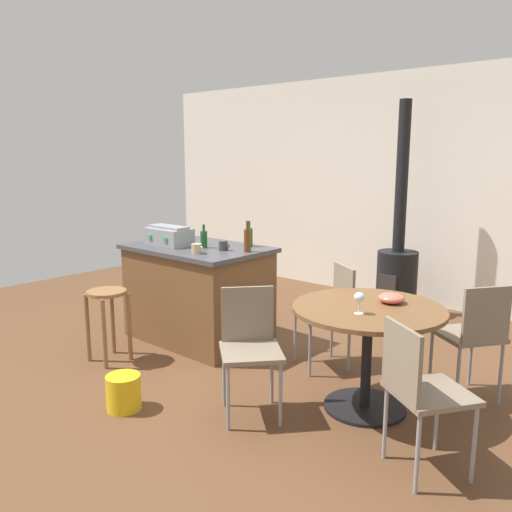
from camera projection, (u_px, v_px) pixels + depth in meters
The scene contains 19 objects.
ground_plane at pixel (253, 375), 4.25m from camera, with size 8.80×8.80×0.00m, color brown.
back_wall at pixel (417, 189), 6.15m from camera, with size 8.00×0.10×2.70m, color silver.
kitchen_island at pixel (198, 293), 5.01m from camera, with size 1.32×0.88×0.90m.
wooden_stool at pixel (108, 309), 4.46m from camera, with size 0.33×0.33×0.62m.
dining_table at pixel (368, 331), 3.58m from camera, with size 1.03×1.03×0.74m.
folding_chair_near at pixel (420, 386), 2.85m from camera, with size 0.56×0.56×0.87m.
folding_chair_far at pixel (474, 332), 3.70m from camera, with size 0.56×0.56×0.88m.
folding_chair_left at pixel (330, 308), 4.35m from camera, with size 0.55×0.55×0.85m.
folding_chair_right at pixel (250, 341), 3.56m from camera, with size 0.56×0.56×0.86m.
wood_stove at pixel (397, 265), 5.78m from camera, with size 0.44×0.45×2.31m.
toolbox at pixel (169, 236), 4.98m from camera, with size 0.45×0.27×0.18m.
bottle_0 at pixel (247, 240), 4.62m from camera, with size 0.06×0.06×0.28m.
bottle_1 at pixel (204, 239), 4.82m from camera, with size 0.06×0.06×0.22m.
bottle_2 at pixel (249, 237), 4.89m from camera, with size 0.07×0.07×0.24m.
cup_0 at pixel (223, 246), 4.70m from camera, with size 0.12×0.08×0.09m.
cup_1 at pixel (197, 249), 4.55m from camera, with size 0.13×0.09×0.09m.
wine_glass at pixel (359, 298), 3.38m from camera, with size 0.07×0.07×0.14m.
serving_bowl at pixel (391, 298), 3.64m from camera, with size 0.18×0.18×0.07m, color #DB6651.
plastic_bucket at pixel (124, 392), 3.66m from camera, with size 0.24×0.24×0.25m, color yellow.
Camera 1 is at (2.64, -2.99, 1.75)m, focal length 36.97 mm.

